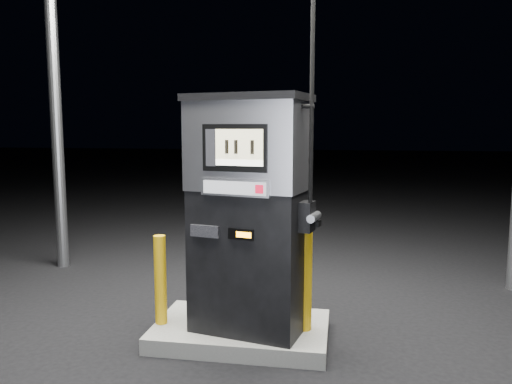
# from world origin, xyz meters

# --- Properties ---
(ground) EXTENTS (80.00, 80.00, 0.00)m
(ground) POSITION_xyz_m (0.00, 0.00, 0.00)
(ground) COLOR black
(ground) RESTS_ON ground
(pump_island) EXTENTS (1.60, 1.00, 0.15)m
(pump_island) POSITION_xyz_m (0.00, 0.00, 0.07)
(pump_island) COLOR #61615D
(pump_island) RESTS_ON ground
(fuel_dispenser) EXTENTS (1.21, 0.82, 4.35)m
(fuel_dispenser) POSITION_xyz_m (0.09, -0.10, 1.23)
(fuel_dispenser) COLOR black
(fuel_dispenser) RESTS_ON pump_island
(bollard_left) EXTENTS (0.14, 0.14, 0.83)m
(bollard_left) POSITION_xyz_m (-0.74, -0.11, 0.57)
(bollard_left) COLOR #E0A70C
(bollard_left) RESTS_ON pump_island
(bollard_right) EXTENTS (0.15, 0.15, 0.97)m
(bollard_right) POSITION_xyz_m (0.59, -0.03, 0.64)
(bollard_right) COLOR #E0A70C
(bollard_right) RESTS_ON pump_island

